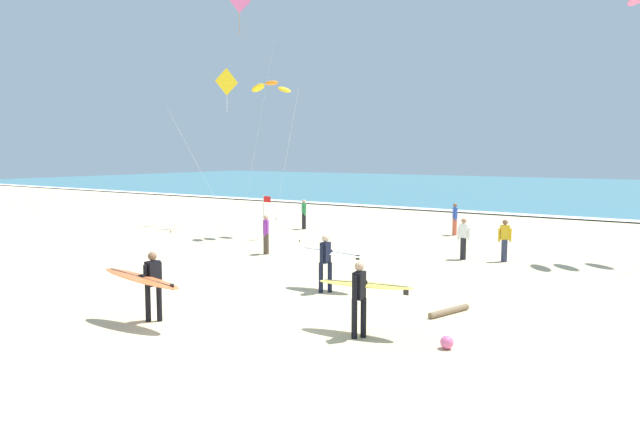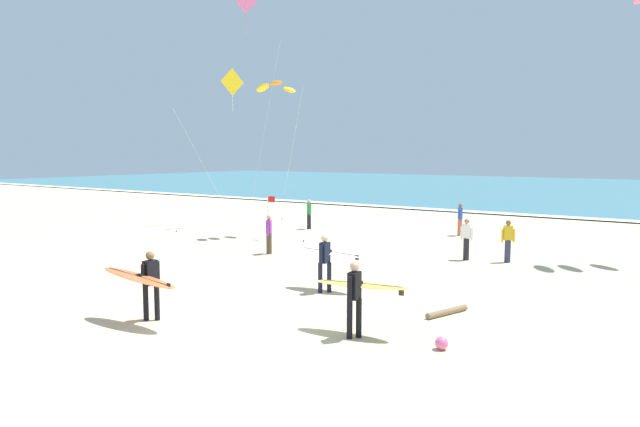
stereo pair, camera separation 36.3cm
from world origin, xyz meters
name	(u,v)px [view 2 (the right image)]	position (x,y,z in m)	size (l,w,h in m)	color
ground_plane	(220,322)	(0.00, 0.00, 0.00)	(160.00, 160.00, 0.00)	#D1BA8E
ocean_water	(619,191)	(0.00, 58.18, 0.04)	(160.00, 60.00, 0.08)	teal
shoreline_foam	(541,216)	(0.00, 28.48, 0.09)	(160.00, 1.36, 0.01)	white
surfer_lead	(328,256)	(0.34, 4.10, 1.05)	(2.11, 1.05, 1.71)	black
surfer_trailing	(145,279)	(-1.43, -1.06, 1.05)	(2.48, 0.94, 1.71)	black
surfer_third	(358,290)	(3.30, 0.99, 1.05)	(2.32, 1.05, 1.71)	black
kite_diamond_rose_mid	(246,7)	(-13.25, 15.66, 12.29)	(1.01, 2.98, 13.41)	pink
kite_arc_amber_far	(276,87)	(-8.28, 12.24, 7.19)	(3.08, 2.15, 7.49)	yellow
kite_diamond_golden_high	(231,86)	(-12.57, 13.62, 7.67)	(1.02, 4.20, 8.59)	yellow
bystander_yellow_top	(508,241)	(3.21, 11.73, 0.81)	(0.43, 0.32, 1.59)	#2D334C
bystander_purple_top	(269,234)	(-5.22, 8.01, 0.81)	(0.31, 0.45, 1.59)	#4C3D2D
bystander_green_top	(309,214)	(-8.51, 15.17, 0.81)	(0.40, 0.35, 1.59)	black
bystander_blue_top	(460,219)	(-0.97, 17.45, 0.81)	(0.32, 0.43, 1.59)	#D8593F
bystander_white_top	(466,239)	(1.77, 11.30, 0.81)	(0.50, 0.22, 1.59)	black
lifeguard_flag	(269,212)	(-7.87, 11.14, 1.27)	(0.45, 0.05, 2.10)	silver
beach_ball	(442,343)	(5.22, 1.20, 0.14)	(0.28, 0.28, 0.28)	pink
driftwood_log	(447,312)	(4.24, 3.74, 0.08)	(0.16, 0.16, 1.43)	#846B4C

